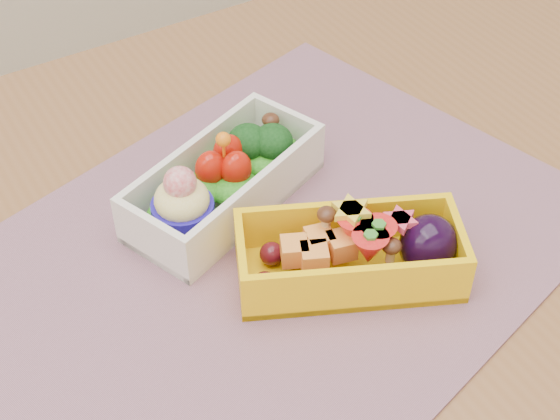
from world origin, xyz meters
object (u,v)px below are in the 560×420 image
bento_yellow (355,253)px  bento_white (224,181)px  table (243,356)px  placemat (276,249)px

bento_yellow → bento_white: bearing=135.5°
table → bento_yellow: 0.16m
bento_white → bento_yellow: 0.14m
bento_white → placemat: bearing=-103.0°
table → placemat: 0.11m
table → placemat: placemat is taller
table → placemat: size_ratio=2.31×
bento_white → bento_yellow: size_ratio=1.04×
placemat → bento_white: size_ratio=2.49×
table → bento_white: bento_white is taller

